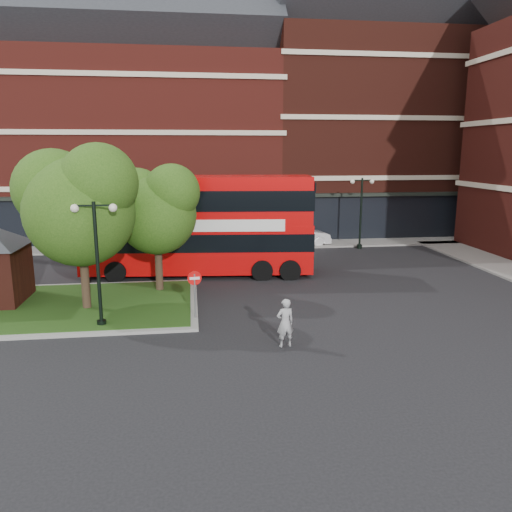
{
  "coord_description": "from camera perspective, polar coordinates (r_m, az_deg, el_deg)",
  "views": [
    {
      "loc": [
        -1.87,
        -19.19,
        6.89
      ],
      "look_at": [
        1.12,
        3.6,
        2.0
      ],
      "focal_mm": 35.0,
      "sensor_mm": 36.0,
      "label": 1
    }
  ],
  "objects": [
    {
      "name": "tree_island_west",
      "position": [
        22.37,
        -19.74,
        5.93
      ],
      "size": [
        5.4,
        4.71,
        7.21
      ],
      "color": "#2D2116",
      "rests_on": "ground"
    },
    {
      "name": "terrace_far_right",
      "position": [
        46.03,
        13.05,
        13.1
      ],
      "size": [
        18.0,
        12.0,
        16.0
      ],
      "primitive_type": "cube",
      "color": "#471911",
      "rests_on": "ground"
    },
    {
      "name": "bus",
      "position": [
        27.87,
        -6.74,
        4.25
      ],
      "size": [
        12.85,
        4.01,
        4.83
      ],
      "rotation": [
        0.0,
        0.0,
        -0.09
      ],
      "color": "#BB0708",
      "rests_on": "ground"
    },
    {
      "name": "car_white",
      "position": [
        36.54,
        4.81,
        2.34
      ],
      "size": [
        4.88,
        2.25,
        1.55
      ],
      "primitive_type": "imported",
      "rotation": [
        0.0,
        0.0,
        1.7
      ],
      "color": "white",
      "rests_on": "ground"
    },
    {
      "name": "car_silver",
      "position": [
        35.56,
        -10.72,
        1.91
      ],
      "size": [
        4.65,
        1.99,
        1.56
      ],
      "primitive_type": "imported",
      "rotation": [
        0.0,
        0.0,
        1.6
      ],
      "color": "silver",
      "rests_on": "ground"
    },
    {
      "name": "lamp_far_left",
      "position": [
        34.15,
        -0.92,
        5.18
      ],
      "size": [
        1.72,
        0.36,
        5.0
      ],
      "color": "black",
      "rests_on": "ground"
    },
    {
      "name": "lamp_island",
      "position": [
        20.14,
        -17.69,
        -0.2
      ],
      "size": [
        1.72,
        0.36,
        5.0
      ],
      "color": "black",
      "rests_on": "ground"
    },
    {
      "name": "traffic_island",
      "position": [
        24.01,
        -22.02,
        -5.4
      ],
      "size": [
        12.6,
        7.6,
        0.15
      ],
      "color": "gray",
      "rests_on": "ground"
    },
    {
      "name": "ground",
      "position": [
        20.48,
        -1.81,
        -7.66
      ],
      "size": [
        120.0,
        120.0,
        0.0
      ],
      "primitive_type": "plane",
      "color": "black",
      "rests_on": "ground"
    },
    {
      "name": "lamp_far_right",
      "position": [
        35.95,
        11.91,
        5.27
      ],
      "size": [
        1.72,
        0.36,
        5.0
      ],
      "color": "black",
      "rests_on": "ground"
    },
    {
      "name": "woman",
      "position": [
        17.89,
        3.36,
        -7.63
      ],
      "size": [
        0.71,
        0.54,
        1.77
      ],
      "primitive_type": "imported",
      "rotation": [
        0.0,
        0.0,
        3.33
      ],
      "color": "#99999B",
      "rests_on": "ground"
    },
    {
      "name": "terrace_far_left",
      "position": [
        43.62,
        -15.89,
        11.71
      ],
      "size": [
        26.0,
        12.0,
        14.0
      ],
      "primitive_type": "cube",
      "color": "maroon",
      "rests_on": "ground"
    },
    {
      "name": "no_entry_sign",
      "position": [
        20.48,
        -7.02,
        -3.37
      ],
      "size": [
        0.58,
        0.1,
        2.09
      ],
      "rotation": [
        0.0,
        0.0,
        0.09
      ],
      "color": "slate",
      "rests_on": "ground"
    },
    {
      "name": "tree_island_east",
      "position": [
        24.46,
        -11.49,
        5.56
      ],
      "size": [
        4.46,
        3.9,
        6.29
      ],
      "color": "#2D2116",
      "rests_on": "ground"
    },
    {
      "name": "pavement_far",
      "position": [
        36.39,
        -4.39,
        1.16
      ],
      "size": [
        44.0,
        3.0,
        0.12
      ],
      "primitive_type": "cube",
      "color": "slate",
      "rests_on": "ground"
    }
  ]
}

